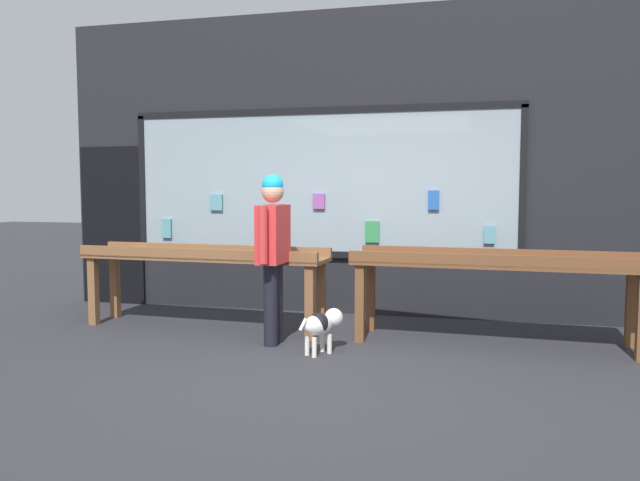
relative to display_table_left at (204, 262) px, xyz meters
name	(u,v)px	position (x,y,z in m)	size (l,w,h in m)	color
ground_plane	(313,365)	(1.54, -1.15, -0.73)	(40.00, 40.00, 0.00)	#2D2D33
shopfront_facade	(357,166)	(1.47, 1.24, 1.09)	(7.75, 0.29, 3.69)	black
display_table_left	(204,262)	(0.00, 0.00, 0.00)	(2.79, 0.69, 0.91)	brown
display_table_right	(494,269)	(3.08, 0.00, 0.02)	(2.80, 0.80, 0.93)	brown
person_browsing	(273,245)	(0.97, -0.50, 0.25)	(0.23, 0.66, 1.68)	black
small_dog	(321,324)	(1.52, -0.75, -0.45)	(0.37, 0.46, 0.41)	white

